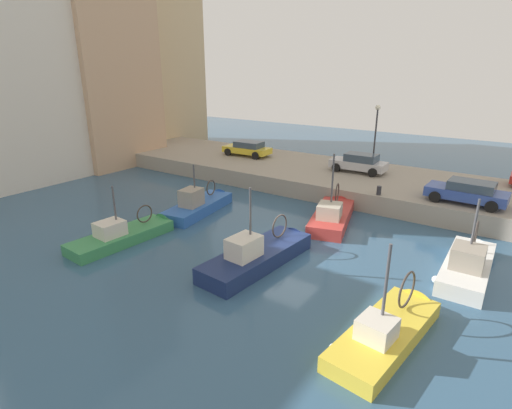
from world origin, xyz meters
The scene contains 15 objects.
water_surface centered at (0.00, 0.00, 0.00)m, with size 80.00×80.00×0.00m, color #335675.
quay_wall centered at (11.50, 0.00, 0.60)m, with size 9.00×56.00×1.20m, color #9E9384.
fishing_boat_navy centered at (-2.15, 0.26, 0.11)m, with size 7.08×2.58×4.67m.
fishing_boat_yellow centered at (-4.20, -6.33, 0.09)m, with size 6.29×2.54×4.49m.
fishing_boat_white centered at (2.23, -7.79, 0.14)m, with size 6.15×2.00×4.37m.
fishing_boat_green centered at (-3.98, 7.46, 0.10)m, with size 6.38×2.30×3.86m.
fishing_boat_red centered at (4.62, -0.27, 0.12)m, with size 6.55×3.35×5.06m.
fishing_boat_blue centered at (1.57, 7.31, 0.13)m, with size 6.35×2.51×3.92m.
parked_car_yellow centered at (12.00, 11.19, 1.87)m, with size 2.08×4.27×1.28m.
parked_car_silver centered at (12.01, 1.06, 1.91)m, with size 1.93×4.07×1.39m.
parked_car_blue centered at (8.62, -6.65, 1.89)m, with size 2.14×4.31×1.32m.
mooring_bollard_mid centered at (7.35, -2.00, 1.48)m, with size 0.28×0.28×0.55m, color #2D2D33.
quay_streetlamp centered at (13.00, 0.37, 4.45)m, with size 0.36×0.36×4.83m.
waterfront_building_west centered at (6.93, 24.30, 10.92)m, with size 8.15×8.95×21.81m.
waterfront_building_central centered at (16.59, 26.30, 9.56)m, with size 8.25×6.39×19.09m.
Camera 1 is at (-16.18, -9.03, 8.65)m, focal length 28.15 mm.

